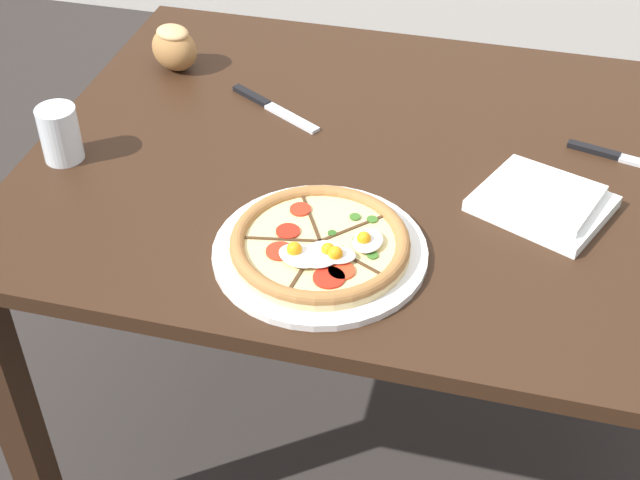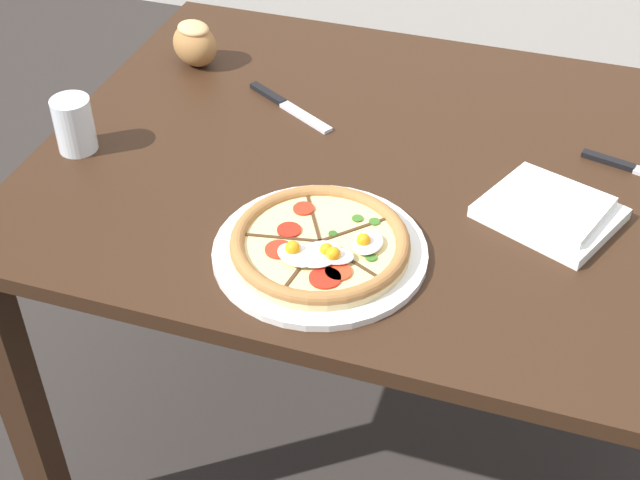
% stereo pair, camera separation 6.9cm
% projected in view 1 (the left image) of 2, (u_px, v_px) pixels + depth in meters
% --- Properties ---
extents(ground_plane, '(12.00, 12.00, 0.00)m').
position_uv_depth(ground_plane, '(378.00, 429.00, 2.05)').
color(ground_plane, '#2D2826').
extents(dining_table, '(1.28, 0.96, 0.75)m').
position_uv_depth(dining_table, '(393.00, 204.00, 1.63)').
color(dining_table, '#331E11').
rests_on(dining_table, ground_plane).
extents(pizza, '(0.33, 0.33, 0.05)m').
position_uv_depth(pizza, '(320.00, 246.00, 1.36)').
color(pizza, white).
rests_on(pizza, dining_table).
extents(napkin_folded, '(0.25, 0.24, 0.04)m').
position_uv_depth(napkin_folded, '(543.00, 201.00, 1.45)').
color(napkin_folded, white).
rests_on(napkin_folded, dining_table).
extents(bread_piece_near, '(0.13, 0.11, 0.09)m').
position_uv_depth(bread_piece_near, '(174.00, 47.00, 1.79)').
color(bread_piece_near, '#A3703D').
rests_on(bread_piece_near, dining_table).
extents(knife_main, '(0.20, 0.13, 0.01)m').
position_uv_depth(knife_main, '(273.00, 108.00, 1.69)').
color(knife_main, silver).
rests_on(knife_main, dining_table).
extents(knife_spare, '(0.22, 0.07, 0.01)m').
position_uv_depth(knife_spare, '(628.00, 159.00, 1.56)').
color(knife_spare, silver).
rests_on(knife_spare, dining_table).
extents(water_glass, '(0.07, 0.07, 0.10)m').
position_uv_depth(water_glass, '(61.00, 137.00, 1.54)').
color(water_glass, white).
rests_on(water_glass, dining_table).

